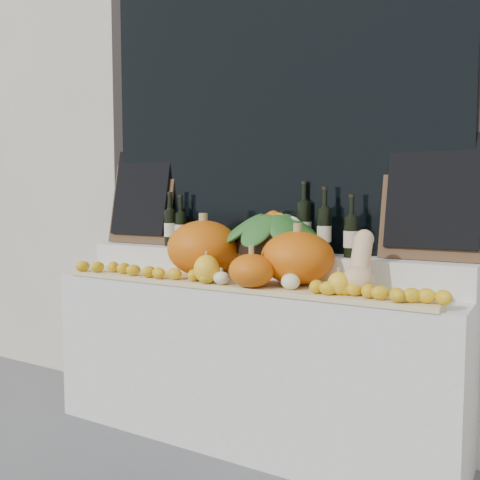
% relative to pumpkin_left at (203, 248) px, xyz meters
% --- Properties ---
extents(storefront_facade, '(7.00, 0.94, 4.50)m').
position_rel_pumpkin_left_xyz_m(storefront_facade, '(0.26, 0.76, 1.19)').
color(storefront_facade, beige).
rests_on(storefront_facade, ground).
extents(display_sill, '(2.30, 0.55, 0.88)m').
position_rel_pumpkin_left_xyz_m(display_sill, '(0.26, 0.04, -0.62)').
color(display_sill, silver).
rests_on(display_sill, ground).
extents(rear_tier, '(2.30, 0.25, 0.16)m').
position_rel_pumpkin_left_xyz_m(rear_tier, '(0.26, 0.19, -0.10)').
color(rear_tier, silver).
rests_on(rear_tier, display_sill).
extents(straw_bedding, '(2.10, 0.32, 0.02)m').
position_rel_pumpkin_left_xyz_m(straw_bedding, '(0.26, -0.08, -0.17)').
color(straw_bedding, tan).
rests_on(straw_bedding, display_sill).
extents(pumpkin_left, '(0.53, 0.53, 0.31)m').
position_rel_pumpkin_left_xyz_m(pumpkin_left, '(0.00, 0.00, 0.00)').
color(pumpkin_left, '#D8620B').
rests_on(pumpkin_left, straw_bedding).
extents(pumpkin_right, '(0.48, 0.48, 0.27)m').
position_rel_pumpkin_left_xyz_m(pumpkin_right, '(0.57, 0.00, -0.02)').
color(pumpkin_right, '#D8620B').
rests_on(pumpkin_right, straw_bedding).
extents(pumpkin_center, '(0.29, 0.29, 0.17)m').
position_rel_pumpkin_left_xyz_m(pumpkin_center, '(0.42, -0.20, -0.07)').
color(pumpkin_center, '#D8620B').
rests_on(pumpkin_center, straw_bedding).
extents(butternut_squash, '(0.15, 0.21, 0.29)m').
position_rel_pumpkin_left_xyz_m(butternut_squash, '(0.92, -0.08, -0.03)').
color(butternut_squash, '#DBB181').
rests_on(butternut_squash, straw_bedding).
extents(decorative_gourds, '(0.81, 0.16, 0.17)m').
position_rel_pumpkin_left_xyz_m(decorative_gourds, '(0.36, -0.19, -0.10)').
color(decorative_gourds, '#2B5B1B').
rests_on(decorative_gourds, straw_bedding).
extents(lemon_heap, '(2.20, 0.16, 0.06)m').
position_rel_pumpkin_left_xyz_m(lemon_heap, '(0.26, -0.19, -0.12)').
color(lemon_heap, gold).
rests_on(lemon_heap, straw_bedding).
extents(produce_bowl, '(0.63, 0.63, 0.24)m').
position_rel_pumpkin_left_xyz_m(produce_bowl, '(0.35, 0.18, 0.09)').
color(produce_bowl, black).
rests_on(produce_bowl, rear_tier).
extents(wine_bottle_far_left, '(0.08, 0.08, 0.34)m').
position_rel_pumpkin_left_xyz_m(wine_bottle_far_left, '(-0.38, 0.19, 0.10)').
color(wine_bottle_far_left, black).
rests_on(wine_bottle_far_left, rear_tier).
extents(wine_bottle_near_left, '(0.08, 0.08, 0.32)m').
position_rel_pumpkin_left_xyz_m(wine_bottle_near_left, '(-0.31, 0.21, 0.09)').
color(wine_bottle_near_left, black).
rests_on(wine_bottle_near_left, rear_tier).
extents(wine_bottle_tall, '(0.08, 0.08, 0.39)m').
position_rel_pumpkin_left_xyz_m(wine_bottle_tall, '(0.50, 0.25, 0.12)').
color(wine_bottle_tall, black).
rests_on(wine_bottle_tall, rear_tier).
extents(wine_bottle_near_right, '(0.08, 0.08, 0.36)m').
position_rel_pumpkin_left_xyz_m(wine_bottle_near_right, '(0.65, 0.18, 0.11)').
color(wine_bottle_near_right, black).
rests_on(wine_bottle_near_right, rear_tier).
extents(wine_bottle_far_right, '(0.08, 0.08, 0.32)m').
position_rel_pumpkin_left_xyz_m(wine_bottle_far_right, '(0.80, 0.16, 0.09)').
color(wine_bottle_far_right, black).
rests_on(wine_bottle_far_right, rear_tier).
extents(chalkboard_left, '(0.50, 0.15, 0.61)m').
position_rel_pumpkin_left_xyz_m(chalkboard_left, '(-0.66, 0.26, 0.30)').
color(chalkboard_left, '#4C331E').
rests_on(chalkboard_left, rear_tier).
extents(chalkboard_right, '(0.50, 0.15, 0.61)m').
position_rel_pumpkin_left_xyz_m(chalkboard_right, '(1.18, 0.26, 0.30)').
color(chalkboard_right, '#4C331E').
rests_on(chalkboard_right, rear_tier).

